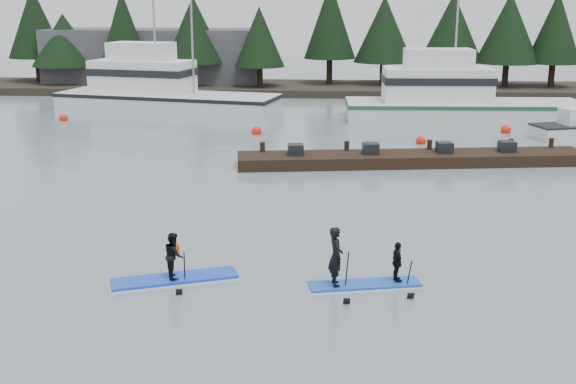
# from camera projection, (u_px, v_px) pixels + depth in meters

# --- Properties ---
(ground) EXTENTS (160.00, 160.00, 0.00)m
(ground) POSITION_uv_depth(u_px,v_px,m) (273.00, 290.00, 19.31)
(ground) COLOR gray
(ground) RESTS_ON ground
(far_shore) EXTENTS (70.00, 8.00, 0.60)m
(far_shore) POSITION_uv_depth(u_px,v_px,m) (316.00, 88.00, 59.70)
(far_shore) COLOR #2D281E
(far_shore) RESTS_ON ground
(treeline) EXTENTS (60.00, 4.00, 8.00)m
(treeline) POSITION_uv_depth(u_px,v_px,m) (316.00, 92.00, 59.78)
(treeline) COLOR black
(treeline) RESTS_ON ground
(waterfront_building) EXTENTS (18.00, 6.00, 5.00)m
(waterfront_building) POSITION_uv_depth(u_px,v_px,m) (155.00, 59.00, 61.94)
(waterfront_building) COLOR #4C4C51
(waterfront_building) RESTS_ON ground
(fishing_boat_large) EXTENTS (16.01, 7.54, 8.97)m
(fishing_boat_large) POSITION_uv_depth(u_px,v_px,m) (161.00, 100.00, 50.41)
(fishing_boat_large) COLOR silver
(fishing_boat_large) RESTS_ON ground
(fishing_boat_medium) EXTENTS (15.03, 4.75, 8.81)m
(fishing_boat_medium) POSITION_uv_depth(u_px,v_px,m) (457.00, 110.00, 46.14)
(fishing_boat_medium) COLOR silver
(fishing_boat_medium) RESTS_ON ground
(floating_dock) EXTENTS (16.51, 4.41, 0.55)m
(floating_dock) POSITION_uv_depth(u_px,v_px,m) (412.00, 159.00, 33.77)
(floating_dock) COLOR black
(floating_dock) RESTS_ON ground
(buoy_d) EXTENTS (0.54, 0.54, 0.54)m
(buoy_d) POSITION_uv_depth(u_px,v_px,m) (421.00, 144.00, 38.64)
(buoy_d) COLOR red
(buoy_d) RESTS_ON ground
(buoy_a) EXTENTS (0.55, 0.55, 0.55)m
(buoy_a) POSITION_uv_depth(u_px,v_px,m) (64.00, 121.00, 45.91)
(buoy_a) COLOR red
(buoy_a) RESTS_ON ground
(buoy_b) EXTENTS (0.58, 0.58, 0.58)m
(buoy_b) POSITION_uv_depth(u_px,v_px,m) (257.00, 134.00, 41.36)
(buoy_b) COLOR red
(buoy_b) RESTS_ON ground
(buoy_c) EXTENTS (0.59, 0.59, 0.59)m
(buoy_c) POSITION_uv_depth(u_px,v_px,m) (506.00, 133.00, 41.78)
(buoy_c) COLOR red
(buoy_c) RESTS_ON ground
(paddleboard_solo) EXTENTS (3.54, 2.01, 1.85)m
(paddleboard_solo) POSITION_uv_depth(u_px,v_px,m) (174.00, 267.00, 19.77)
(paddleboard_solo) COLOR blue
(paddleboard_solo) RESTS_ON ground
(paddleboard_duo) EXTENTS (3.13, 1.48, 2.25)m
(paddleboard_duo) POSITION_uv_depth(u_px,v_px,m) (359.00, 266.00, 19.34)
(paddleboard_duo) COLOR blue
(paddleboard_duo) RESTS_ON ground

